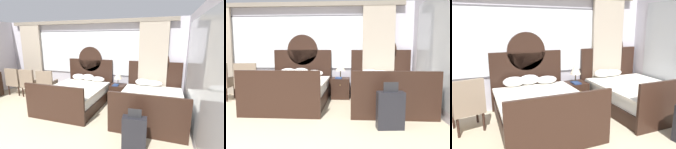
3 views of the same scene
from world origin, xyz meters
TOP-DOWN VIEW (x-y plane):
  - wall_back_window at (0.00, 4.29)m, footprint 6.71×0.22m
  - bed_near_window at (0.19, 3.20)m, footprint 1.67×2.20m
  - bed_near_mirror at (2.44, 3.20)m, footprint 1.67×2.20m
  - nightstand_between_beds at (1.31, 3.91)m, footprint 0.49×0.52m
  - table_lamp_on_nightstand at (1.31, 3.93)m, footprint 0.27×0.27m
  - book_on_nightstand at (1.27, 3.81)m, footprint 0.18×0.26m
  - armchair_by_window_left at (-1.11, 3.40)m, footprint 0.65×0.65m

SIDE VIEW (x-z plane):
  - nightstand_between_beds at x=1.31m, z-range 0.00..0.56m
  - bed_near_mirror at x=2.44m, z-range -0.53..1.24m
  - bed_near_window at x=0.19m, z-range -0.53..1.25m
  - armchair_by_window_left at x=-1.11m, z-range 0.03..1.03m
  - book_on_nightstand at x=1.27m, z-range 0.56..0.59m
  - table_lamp_on_nightstand at x=1.31m, z-range 0.65..1.14m
  - wall_back_window at x=0.00m, z-range 0.06..2.76m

